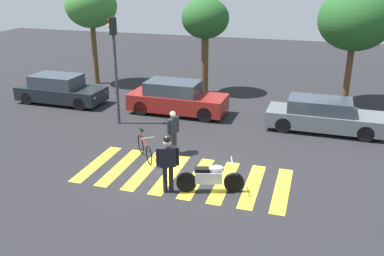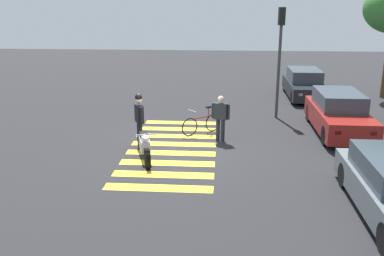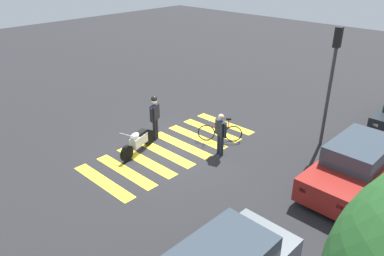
{
  "view_description": "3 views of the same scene",
  "coord_description": "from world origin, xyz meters",
  "px_view_note": "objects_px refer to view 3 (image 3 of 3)",
  "views": [
    {
      "loc": [
        3.81,
        -11.45,
        6.23
      ],
      "look_at": [
        -0.19,
        1.54,
        1.09
      ],
      "focal_mm": 38.89,
      "sensor_mm": 36.0,
      "label": 1
    },
    {
      "loc": [
        13.27,
        1.62,
        4.7
      ],
      "look_at": [
        0.22,
        0.67,
        0.8
      ],
      "focal_mm": 39.58,
      "sensor_mm": 36.0,
      "label": 2
    },
    {
      "loc": [
        8.54,
        9.14,
        6.81
      ],
      "look_at": [
        -0.05,
        0.96,
        1.17
      ],
      "focal_mm": 34.7,
      "sensor_mm": 36.0,
      "label": 3
    }
  ],
  "objects_px": {
    "officer_by_motorcycle": "(155,114)",
    "car_maroon_wagon": "(355,166)",
    "police_motorcycle": "(138,142)",
    "leaning_bicycle": "(220,132)",
    "officer_on_foot": "(221,132)",
    "traffic_light_pole": "(333,70)"
  },
  "relations": [
    {
      "from": "traffic_light_pole",
      "to": "officer_by_motorcycle",
      "type": "bearing_deg",
      "value": -50.47
    },
    {
      "from": "officer_by_motorcycle",
      "to": "police_motorcycle",
      "type": "bearing_deg",
      "value": 17.7
    },
    {
      "from": "officer_on_foot",
      "to": "leaning_bicycle",
      "type": "bearing_deg",
      "value": -140.16
    },
    {
      "from": "leaning_bicycle",
      "to": "traffic_light_pole",
      "type": "xyz_separation_m",
      "value": [
        -2.53,
        3.02,
        2.63
      ]
    },
    {
      "from": "police_motorcycle",
      "to": "officer_on_foot",
      "type": "height_order",
      "value": "officer_on_foot"
    },
    {
      "from": "officer_on_foot",
      "to": "traffic_light_pole",
      "type": "xyz_separation_m",
      "value": [
        -3.36,
        2.33,
        2.09
      ]
    },
    {
      "from": "police_motorcycle",
      "to": "officer_by_motorcycle",
      "type": "distance_m",
      "value": 1.39
    },
    {
      "from": "officer_by_motorcycle",
      "to": "leaning_bicycle",
      "type": "bearing_deg",
      "value": 128.99
    },
    {
      "from": "officer_by_motorcycle",
      "to": "officer_on_foot",
      "type": "bearing_deg",
      "value": 106.39
    },
    {
      "from": "leaning_bicycle",
      "to": "traffic_light_pole",
      "type": "distance_m",
      "value": 4.74
    },
    {
      "from": "officer_on_foot",
      "to": "police_motorcycle",
      "type": "bearing_deg",
      "value": -49.4
    },
    {
      "from": "officer_on_foot",
      "to": "traffic_light_pole",
      "type": "distance_m",
      "value": 4.59
    },
    {
      "from": "police_motorcycle",
      "to": "traffic_light_pole",
      "type": "distance_m",
      "value": 7.52
    },
    {
      "from": "police_motorcycle",
      "to": "officer_on_foot",
      "type": "xyz_separation_m",
      "value": [
        -1.98,
        2.31,
        0.47
      ]
    },
    {
      "from": "officer_on_foot",
      "to": "officer_by_motorcycle",
      "type": "height_order",
      "value": "officer_by_motorcycle"
    },
    {
      "from": "officer_on_foot",
      "to": "officer_by_motorcycle",
      "type": "relative_size",
      "value": 0.89
    },
    {
      "from": "police_motorcycle",
      "to": "car_maroon_wagon",
      "type": "relative_size",
      "value": 0.44
    },
    {
      "from": "officer_by_motorcycle",
      "to": "car_maroon_wagon",
      "type": "relative_size",
      "value": 0.41
    },
    {
      "from": "police_motorcycle",
      "to": "leaning_bicycle",
      "type": "bearing_deg",
      "value": 150.02
    },
    {
      "from": "leaning_bicycle",
      "to": "traffic_light_pole",
      "type": "bearing_deg",
      "value": 129.89
    },
    {
      "from": "leaning_bicycle",
      "to": "car_maroon_wagon",
      "type": "relative_size",
      "value": 0.31
    },
    {
      "from": "police_motorcycle",
      "to": "leaning_bicycle",
      "type": "xyz_separation_m",
      "value": [
        -2.81,
        1.62,
        -0.07
      ]
    }
  ]
}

